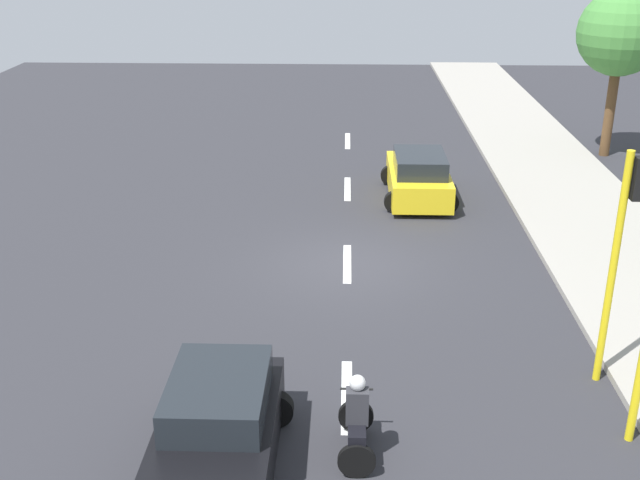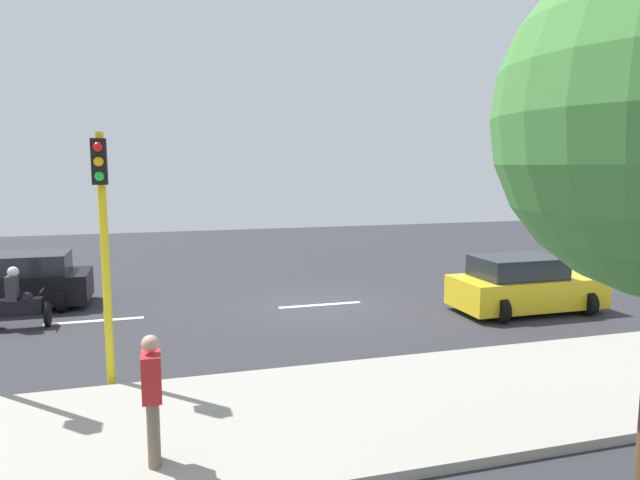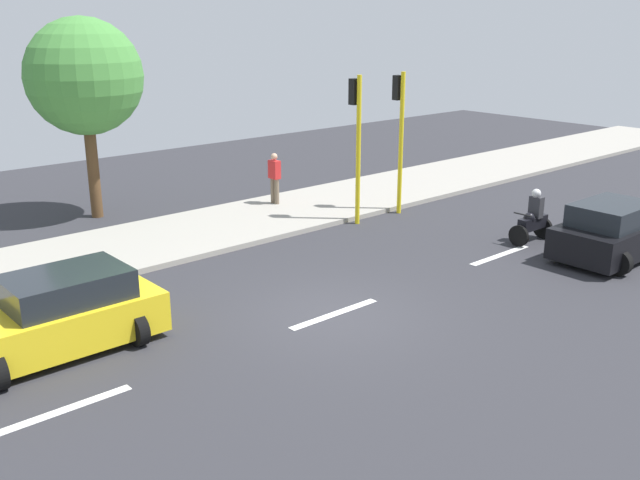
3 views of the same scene
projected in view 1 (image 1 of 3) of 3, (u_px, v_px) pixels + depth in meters
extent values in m
cube|color=#2D2D33|center=(347.00, 265.00, 19.94)|extent=(40.00, 60.00, 0.10)
cube|color=#9E998E|center=(625.00, 265.00, 19.67)|extent=(4.00, 60.00, 0.15)
cube|color=white|center=(347.00, 396.00, 14.36)|extent=(0.20, 2.40, 0.01)
cube|color=white|center=(347.00, 263.00, 19.92)|extent=(0.20, 2.40, 0.01)
cube|color=white|center=(347.00, 189.00, 25.47)|extent=(0.20, 2.40, 0.01)
cube|color=white|center=(348.00, 141.00, 31.02)|extent=(0.20, 2.40, 0.01)
cube|color=yellow|center=(418.00, 181.00, 24.45)|extent=(1.80, 3.98, 0.80)
cube|color=#1E2328|center=(420.00, 163.00, 23.90)|extent=(1.52, 2.23, 0.56)
cylinder|color=black|center=(390.00, 175.00, 25.78)|extent=(0.64, 0.22, 0.64)
cylinder|color=black|center=(439.00, 176.00, 25.73)|extent=(0.64, 0.22, 0.64)
cylinder|color=black|center=(395.00, 202.00, 23.35)|extent=(0.64, 0.22, 0.64)
cylinder|color=black|center=(448.00, 202.00, 23.30)|extent=(0.64, 0.22, 0.64)
cube|color=black|center=(217.00, 442.00, 12.19)|extent=(1.81, 3.83, 0.80)
cube|color=#1E2328|center=(218.00, 394.00, 12.22)|extent=(1.52, 2.15, 0.56)
cylinder|color=black|center=(275.00, 409.00, 13.43)|extent=(0.64, 0.22, 0.64)
cylinder|color=black|center=(184.00, 407.00, 13.47)|extent=(0.64, 0.22, 0.64)
cylinder|color=black|center=(356.00, 416.00, 13.28)|extent=(0.60, 0.10, 0.60)
cylinder|color=black|center=(357.00, 461.00, 12.17)|extent=(0.60, 0.10, 0.60)
cube|color=black|center=(357.00, 426.00, 12.58)|extent=(0.28, 1.10, 0.36)
sphere|color=black|center=(357.00, 410.00, 12.70)|extent=(0.32, 0.32, 0.32)
cylinder|color=black|center=(357.00, 389.00, 12.96)|extent=(0.55, 0.04, 0.04)
cube|color=#333338|center=(357.00, 406.00, 12.32)|extent=(0.36, 0.24, 0.60)
sphere|color=silver|center=(358.00, 383.00, 12.21)|extent=(0.26, 0.26, 0.26)
cylinder|color=yellow|center=(612.00, 271.00, 14.05)|extent=(0.14, 0.14, 4.50)
cube|color=black|center=(640.00, 179.00, 13.38)|extent=(0.24, 0.24, 0.76)
cylinder|color=brown|center=(610.00, 110.00, 28.52)|extent=(0.36, 0.36, 3.40)
sphere|color=#478C3D|center=(621.00, 32.00, 27.47)|extent=(3.04, 3.04, 3.04)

